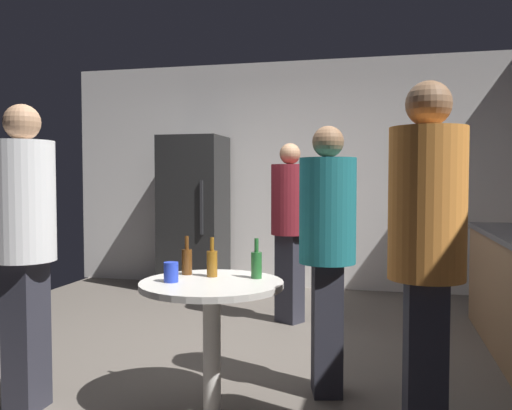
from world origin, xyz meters
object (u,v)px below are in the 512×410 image
plastic_cup_blue (171,272)px  person_in_maroon_shirt (290,218)px  person_in_teal_shirt (327,239)px  person_in_orange_shirt (427,243)px  beer_bottle_green (256,264)px  foreground_table (212,300)px  beer_bottle_brown (187,261)px  beer_bottle_amber (212,262)px  refrigerator (194,213)px  person_in_white_shirt (24,232)px

plastic_cup_blue → person_in_maroon_shirt: 2.07m
person_in_teal_shirt → person_in_orange_shirt: 0.90m
beer_bottle_green → foreground_table: bearing=-145.6°
beer_bottle_brown → plastic_cup_blue: (-0.00, -0.24, -0.03)m
beer_bottle_brown → plastic_cup_blue: beer_bottle_brown is taller
foreground_table → beer_bottle_amber: bearing=106.8°
refrigerator → person_in_white_shirt: bearing=-86.4°
plastic_cup_blue → beer_bottle_green: bearing=26.9°
person_in_maroon_shirt → beer_bottle_brown: bearing=21.3°
foreground_table → beer_bottle_green: beer_bottle_green is taller
plastic_cup_blue → person_in_white_shirt: 0.85m
beer_bottle_brown → person_in_teal_shirt: bearing=15.9°
person_in_teal_shirt → person_in_white_shirt: (-1.62, -0.62, 0.06)m
person_in_orange_shirt → refrigerator: bearing=-60.5°
person_in_white_shirt → beer_bottle_amber: bearing=19.7°
plastic_cup_blue → person_in_teal_shirt: size_ratio=0.07×
person_in_teal_shirt → person_in_orange_shirt: person_in_orange_shirt is taller
beer_bottle_brown → person_in_teal_shirt: person_in_teal_shirt is taller
refrigerator → person_in_orange_shirt: (2.35, -3.47, 0.12)m
beer_bottle_brown → person_in_maroon_shirt: bearing=80.1°
person_in_maroon_shirt → person_in_orange_shirt: (1.01, -2.30, 0.07)m
foreground_table → person_in_orange_shirt: size_ratio=0.46×
beer_bottle_amber → person_in_orange_shirt: person_in_orange_shirt is taller
person_in_orange_shirt → foreground_table: bearing=-21.0°
refrigerator → person_in_teal_shirt: bearing=-56.2°
foreground_table → plastic_cup_blue: bearing=-162.1°
person_in_white_shirt → person_in_orange_shirt: person_in_orange_shirt is taller
refrigerator → person_in_maroon_shirt: 1.78m
plastic_cup_blue → person_in_white_shirt: (-0.81, -0.15, 0.22)m
person_in_white_shirt → person_in_orange_shirt: 2.14m
beer_bottle_amber → beer_bottle_brown: same height
person_in_maroon_shirt → person_in_white_shirt: size_ratio=0.95×
plastic_cup_blue → person_in_white_shirt: size_ratio=0.06×
foreground_table → beer_bottle_brown: size_ratio=3.48×
beer_bottle_green → plastic_cup_blue: size_ratio=2.09×
beer_bottle_brown → beer_bottle_green: size_ratio=1.00×
person_in_white_shirt → beer_bottle_green: bearing=16.2°
refrigerator → person_in_maroon_shirt: size_ratio=1.11×
beer_bottle_amber → person_in_teal_shirt: 0.70m
refrigerator → foreground_table: size_ratio=2.25×
beer_bottle_brown → person_in_orange_shirt: size_ratio=0.13×
foreground_table → person_in_teal_shirt: person_in_teal_shirt is taller
beer_bottle_brown → person_in_maroon_shirt: (0.31, 1.80, 0.13)m
foreground_table → person_in_maroon_shirt: 2.00m
beer_bottle_amber → plastic_cup_blue: size_ratio=2.09×
foreground_table → beer_bottle_brown: 0.33m
beer_bottle_brown → refrigerator: bearing=109.1°
foreground_table → person_in_white_shirt: (-1.02, -0.21, 0.38)m
foreground_table → person_in_maroon_shirt: bearing=87.0°
foreground_table → person_in_maroon_shirt: size_ratio=0.49×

